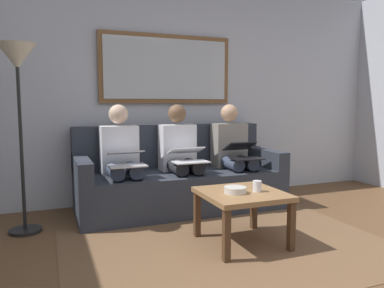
% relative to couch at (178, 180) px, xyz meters
% --- Properties ---
extents(wall_rear, '(6.00, 0.12, 2.60)m').
position_rel_couch_xyz_m(wall_rear, '(0.00, -0.48, 0.99)').
color(wall_rear, '#B7BCC6').
rests_on(wall_rear, ground_plane).
extents(area_rug, '(2.60, 1.80, 0.01)m').
position_rel_couch_xyz_m(area_rug, '(0.00, 1.27, -0.31)').
color(area_rug, brown).
rests_on(area_rug, ground_plane).
extents(couch, '(2.20, 0.90, 0.90)m').
position_rel_couch_xyz_m(couch, '(0.00, 0.00, 0.00)').
color(couch, '#2D333D').
rests_on(couch, ground_plane).
extents(framed_mirror, '(1.58, 0.05, 0.79)m').
position_rel_couch_xyz_m(framed_mirror, '(0.00, -0.39, 1.24)').
color(framed_mirror, brown).
extents(coffee_table, '(0.64, 0.64, 0.44)m').
position_rel_couch_xyz_m(coffee_table, '(-0.12, 1.22, 0.06)').
color(coffee_table, olive).
rests_on(coffee_table, ground_plane).
extents(cup, '(0.07, 0.07, 0.09)m').
position_rel_couch_xyz_m(cup, '(-0.24, 1.26, 0.17)').
color(cup, silver).
rests_on(cup, coffee_table).
extents(bowl, '(0.18, 0.18, 0.05)m').
position_rel_couch_xyz_m(bowl, '(-0.05, 1.24, 0.15)').
color(bowl, beige).
rests_on(bowl, coffee_table).
extents(person_left, '(0.38, 0.58, 1.14)m').
position_rel_couch_xyz_m(person_left, '(-0.64, 0.07, 0.30)').
color(person_left, gray).
rests_on(person_left, couch).
extents(laptop_black, '(0.32, 0.40, 0.18)m').
position_rel_couch_xyz_m(laptop_black, '(-0.64, 0.29, 0.32)').
color(laptop_black, black).
extents(person_middle, '(0.38, 0.58, 1.14)m').
position_rel_couch_xyz_m(person_middle, '(0.00, 0.07, 0.30)').
color(person_middle, silver).
rests_on(person_middle, couch).
extents(laptop_white, '(0.35, 0.34, 0.15)m').
position_rel_couch_xyz_m(laptop_white, '(0.00, 0.31, 0.31)').
color(laptop_white, white).
extents(person_right, '(0.38, 0.58, 1.14)m').
position_rel_couch_xyz_m(person_right, '(0.64, 0.07, 0.30)').
color(person_right, silver).
rests_on(person_right, couch).
extents(laptop_silver, '(0.35, 0.34, 0.14)m').
position_rel_couch_xyz_m(laptop_silver, '(0.64, 0.32, 0.32)').
color(laptop_silver, silver).
extents(standing_lamp, '(0.32, 0.32, 1.66)m').
position_rel_couch_xyz_m(standing_lamp, '(1.55, 0.27, 1.06)').
color(standing_lamp, black).
rests_on(standing_lamp, ground_plane).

